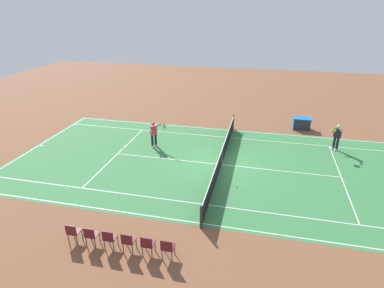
% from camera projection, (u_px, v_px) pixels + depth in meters
% --- Properties ---
extents(ground_plane, '(60.00, 60.00, 0.00)m').
position_uv_depth(ground_plane, '(221.00, 165.00, 18.35)').
color(ground_plane, brown).
extents(court_slab, '(24.20, 11.40, 0.00)m').
position_uv_depth(court_slab, '(221.00, 165.00, 18.35)').
color(court_slab, '#387A42').
rests_on(court_slab, ground_plane).
extents(court_line_markings, '(23.85, 11.05, 0.01)m').
position_uv_depth(court_line_markings, '(221.00, 165.00, 18.35)').
color(court_line_markings, white).
rests_on(court_line_markings, ground_plane).
extents(tennis_net, '(0.10, 11.70, 1.08)m').
position_uv_depth(tennis_net, '(222.00, 157.00, 18.15)').
color(tennis_net, '#2D2D33').
rests_on(tennis_net, ground_plane).
extents(tennis_player_near, '(1.15, 0.75, 1.70)m').
position_uv_depth(tennis_player_near, '(154.00, 133.00, 20.32)').
color(tennis_player_near, black).
rests_on(tennis_player_near, ground_plane).
extents(tennis_player_far, '(0.74, 1.10, 1.70)m').
position_uv_depth(tennis_player_far, '(337.00, 136.00, 19.87)').
color(tennis_player_far, black).
rests_on(tennis_player_far, ground_plane).
extents(tennis_ball, '(0.07, 0.07, 0.07)m').
position_uv_depth(tennis_ball, '(237.00, 186.00, 16.12)').
color(tennis_ball, '#CCE01E').
rests_on(tennis_ball, ground_plane).
extents(spectator_chair_0, '(0.44, 0.44, 0.88)m').
position_uv_depth(spectator_chair_0, '(168.00, 247.00, 11.40)').
color(spectator_chair_0, '#38383D').
rests_on(spectator_chair_0, ground_plane).
extents(spectator_chair_1, '(0.44, 0.44, 0.88)m').
position_uv_depth(spectator_chair_1, '(148.00, 244.00, 11.56)').
color(spectator_chair_1, '#38383D').
rests_on(spectator_chair_1, ground_plane).
extents(spectator_chair_2, '(0.44, 0.44, 0.88)m').
position_uv_depth(spectator_chair_2, '(128.00, 241.00, 11.72)').
color(spectator_chair_2, '#38383D').
rests_on(spectator_chair_2, ground_plane).
extents(spectator_chair_3, '(0.44, 0.44, 0.88)m').
position_uv_depth(spectator_chair_3, '(109.00, 238.00, 11.87)').
color(spectator_chair_3, '#38383D').
rests_on(spectator_chair_3, ground_plane).
extents(spectator_chair_4, '(0.44, 0.44, 0.88)m').
position_uv_depth(spectator_chair_4, '(91.00, 235.00, 12.03)').
color(spectator_chair_4, '#38383D').
rests_on(spectator_chair_4, ground_plane).
extents(spectator_chair_5, '(0.44, 0.44, 0.88)m').
position_uv_depth(spectator_chair_5, '(73.00, 232.00, 12.18)').
color(spectator_chair_5, '#38383D').
rests_on(spectator_chair_5, ground_plane).
extents(equipment_cart_tarped, '(1.25, 0.84, 0.85)m').
position_uv_depth(equipment_cart_tarped, '(302.00, 123.00, 23.39)').
color(equipment_cart_tarped, '#2D2D33').
rests_on(equipment_cart_tarped, ground_plane).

